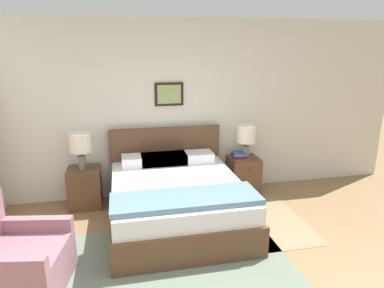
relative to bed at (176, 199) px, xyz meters
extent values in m
cube|color=beige|center=(0.14, 1.03, 0.98)|extent=(7.26, 0.06, 2.60)
cube|color=black|center=(0.08, 0.98, 1.21)|extent=(0.42, 0.02, 0.34)
cube|color=#8E9E5B|center=(0.08, 0.97, 1.21)|extent=(0.34, 0.00, 0.27)
cube|color=slate|center=(-0.19, -0.95, -0.32)|extent=(2.44, 1.75, 0.01)
cube|color=#897556|center=(1.14, -0.26, -0.32)|extent=(0.96, 1.34, 0.01)
cube|color=brown|center=(0.00, -0.04, -0.18)|extent=(1.63, 1.94, 0.28)
cube|color=brown|center=(0.00, -0.98, 0.00)|extent=(1.63, 0.06, 0.08)
cube|color=silver|center=(0.00, -0.04, 0.11)|extent=(1.57, 1.87, 0.29)
cube|color=brown|center=(0.00, 0.91, 0.49)|extent=(1.63, 0.06, 0.48)
cube|color=slate|center=(0.00, -0.64, 0.28)|extent=(1.60, 0.54, 0.06)
cube|color=silver|center=(-0.39, 0.68, 0.32)|extent=(0.52, 0.32, 0.14)
cube|color=silver|center=(0.39, 0.68, 0.32)|extent=(0.52, 0.32, 0.14)
cube|color=slate|center=(0.00, 0.68, 0.32)|extent=(0.52, 0.32, 0.14)
cube|color=slate|center=(-0.12, 0.68, 0.32)|extent=(0.52, 0.32, 0.14)
cube|color=#8E606B|center=(-1.61, -0.99, -0.11)|extent=(0.90, 0.90, 0.42)
cube|color=#8E606B|center=(-1.55, -0.65, 0.17)|extent=(0.79, 0.23, 0.14)
cube|color=brown|center=(-1.18, 0.73, -0.04)|extent=(0.44, 0.42, 0.56)
sphere|color=#332D28|center=(-1.18, 0.51, 0.12)|extent=(0.02, 0.02, 0.02)
cube|color=brown|center=(1.18, 0.73, -0.04)|extent=(0.44, 0.42, 0.56)
sphere|color=#332D28|center=(1.18, 0.51, 0.12)|extent=(0.02, 0.02, 0.02)
cylinder|color=slate|center=(-1.18, 0.71, 0.34)|extent=(0.10, 0.10, 0.19)
cylinder|color=slate|center=(-1.18, 0.71, 0.47)|extent=(0.02, 0.02, 0.06)
cylinder|color=beige|center=(-1.18, 0.71, 0.62)|extent=(0.28, 0.28, 0.26)
cylinder|color=slate|center=(1.19, 0.71, 0.34)|extent=(0.10, 0.10, 0.19)
cylinder|color=slate|center=(1.19, 0.71, 0.47)|extent=(0.02, 0.02, 0.06)
cylinder|color=beige|center=(1.19, 0.71, 0.62)|extent=(0.28, 0.28, 0.26)
cube|color=#B7332D|center=(1.08, 0.69, 0.26)|extent=(0.25, 0.30, 0.03)
cube|color=#232328|center=(1.08, 0.69, 0.29)|extent=(0.25, 0.24, 0.04)
cube|color=#335693|center=(1.08, 0.69, 0.33)|extent=(0.21, 0.25, 0.04)
camera|label=1|loc=(-0.65, -3.96, 1.82)|focal=32.00mm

